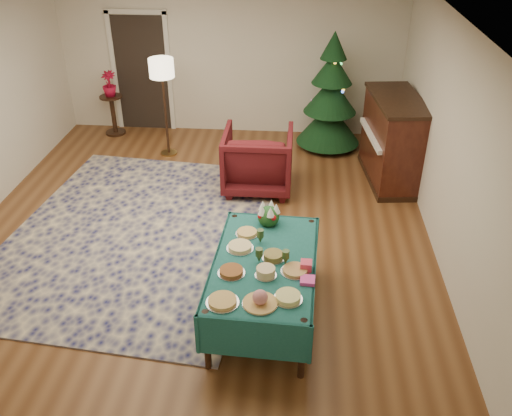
# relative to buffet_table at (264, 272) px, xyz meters

# --- Properties ---
(room_shell) EXTENTS (7.00, 7.00, 7.00)m
(room_shell) POSITION_rel_buffet_table_xyz_m (-0.96, 1.50, 0.79)
(room_shell) COLOR #593319
(room_shell) RESTS_ON ground
(doorway) EXTENTS (1.08, 0.04, 2.16)m
(doorway) POSITION_rel_buffet_table_xyz_m (-2.56, 4.98, 0.54)
(doorway) COLOR black
(doorway) RESTS_ON ground
(rug) EXTENTS (3.59, 4.49, 0.02)m
(rug) POSITION_rel_buffet_table_xyz_m (-1.77, 1.43, -0.55)
(rug) COLOR #131547
(rug) RESTS_ON ground
(buffet_table) EXTENTS (1.13, 1.84, 0.70)m
(buffet_table) POSITION_rel_buffet_table_xyz_m (0.00, 0.00, 0.00)
(buffet_table) COLOR black
(buffet_table) RESTS_ON ground
(platter_0) EXTENTS (0.31, 0.31, 0.04)m
(platter_0) POSITION_rel_buffet_table_xyz_m (-0.33, -0.67, 0.16)
(platter_0) COLOR silver
(platter_0) RESTS_ON buffet_table
(platter_1) EXTENTS (0.33, 0.33, 0.15)m
(platter_1) POSITION_rel_buffet_table_xyz_m (0.01, -0.65, 0.20)
(platter_1) COLOR silver
(platter_1) RESTS_ON buffet_table
(platter_2) EXTENTS (0.27, 0.27, 0.06)m
(platter_2) POSITION_rel_buffet_table_xyz_m (0.25, -0.57, 0.17)
(platter_2) COLOR silver
(platter_2) RESTS_ON buffet_table
(platter_3) EXTENTS (0.27, 0.27, 0.05)m
(platter_3) POSITION_rel_buffet_table_xyz_m (-0.31, -0.23, 0.16)
(platter_3) COLOR silver
(platter_3) RESTS_ON buffet_table
(platter_4) EXTENTS (0.22, 0.22, 0.10)m
(platter_4) POSITION_rel_buffet_table_xyz_m (0.03, -0.24, 0.18)
(platter_4) COLOR silver
(platter_4) RESTS_ON buffet_table
(platter_5) EXTENTS (0.28, 0.28, 0.04)m
(platter_5) POSITION_rel_buffet_table_xyz_m (0.31, -0.15, 0.16)
(platter_5) COLOR silver
(platter_5) RESTS_ON buffet_table
(platter_6) EXTENTS (0.28, 0.28, 0.05)m
(platter_6) POSITION_rel_buffet_table_xyz_m (-0.27, 0.19, 0.16)
(platter_6) COLOR silver
(platter_6) RESTS_ON buffet_table
(platter_7) EXTENTS (0.23, 0.23, 0.07)m
(platter_7) POSITION_rel_buffet_table_xyz_m (0.09, 0.05, 0.17)
(platter_7) COLOR silver
(platter_7) RESTS_ON buffet_table
(platter_8) EXTENTS (0.25, 0.25, 0.04)m
(platter_8) POSITION_rel_buffet_table_xyz_m (-0.22, 0.47, 0.16)
(platter_8) COLOR silver
(platter_8) RESTS_ON buffet_table
(goblet_0) EXTENTS (0.07, 0.07, 0.16)m
(goblet_0) POSITION_rel_buffet_table_xyz_m (-0.07, 0.31, 0.23)
(goblet_0) COLOR #2D471E
(goblet_0) RESTS_ON buffet_table
(goblet_1) EXTENTS (0.07, 0.07, 0.16)m
(goblet_1) POSITION_rel_buffet_table_xyz_m (0.21, -0.04, 0.23)
(goblet_1) COLOR #2D471E
(goblet_1) RESTS_ON buffet_table
(goblet_2) EXTENTS (0.07, 0.07, 0.16)m
(goblet_2) POSITION_rel_buffet_table_xyz_m (-0.05, -0.02, 0.23)
(goblet_2) COLOR #2D471E
(goblet_2) RESTS_ON buffet_table
(napkin_stack) EXTENTS (0.15, 0.15, 0.04)m
(napkin_stack) POSITION_rel_buffet_table_xyz_m (0.43, -0.30, 0.16)
(napkin_stack) COLOR #EC41A4
(napkin_stack) RESTS_ON buffet_table
(gift_box) EXTENTS (0.12, 0.12, 0.09)m
(gift_box) POSITION_rel_buffet_table_xyz_m (0.42, -0.10, 0.19)
(gift_box) COLOR #E6405F
(gift_box) RESTS_ON buffet_table
(centerpiece) EXTENTS (0.25, 0.25, 0.29)m
(centerpiece) POSITION_rel_buffet_table_xyz_m (-0.01, 0.70, 0.26)
(centerpiece) COLOR #1E4C1E
(centerpiece) RESTS_ON buffet_table
(armchair) EXTENTS (1.00, 0.94, 1.02)m
(armchair) POSITION_rel_buffet_table_xyz_m (-0.29, 2.79, -0.05)
(armchair) COLOR #4D1014
(armchair) RESTS_ON ground
(floor_lamp) EXTENTS (0.39, 0.39, 1.63)m
(floor_lamp) POSITION_rel_buffet_table_xyz_m (-1.90, 3.86, 0.82)
(floor_lamp) COLOR #A57F3F
(floor_lamp) RESTS_ON ground
(side_table) EXTENTS (0.40, 0.40, 0.72)m
(side_table) POSITION_rel_buffet_table_xyz_m (-3.07, 4.64, -0.21)
(side_table) COLOR black
(side_table) RESTS_ON ground
(potted_plant) EXTENTS (0.25, 0.44, 0.25)m
(potted_plant) POSITION_rel_buffet_table_xyz_m (-3.07, 4.64, 0.28)
(potted_plant) COLOR #A40B29
(potted_plant) RESTS_ON side_table
(christmas_tree) EXTENTS (1.13, 1.13, 1.98)m
(christmas_tree) POSITION_rel_buffet_table_xyz_m (0.79, 4.40, 0.33)
(christmas_tree) COLOR black
(christmas_tree) RESTS_ON ground
(piano) EXTENTS (0.87, 1.58, 1.31)m
(piano) POSITION_rel_buffet_table_xyz_m (1.70, 3.25, 0.08)
(piano) COLOR black
(piano) RESTS_ON ground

